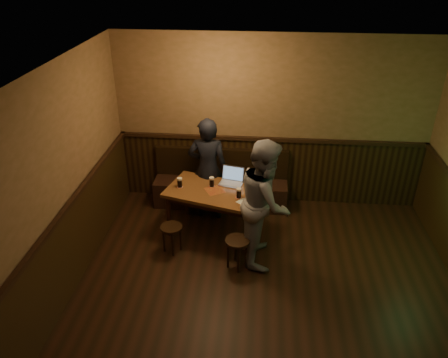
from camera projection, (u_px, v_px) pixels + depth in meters
name	position (u px, v px, depth m)	size (l,w,h in m)	color
room	(271.00, 236.00, 4.64)	(5.04, 6.04, 2.84)	black
bench	(221.00, 187.00, 7.34)	(2.20, 0.50, 0.95)	black
pub_table	(215.00, 196.00, 6.43)	(1.56, 1.14, 0.75)	#5F2E1B
stool_left	(172.00, 231.00, 6.18)	(0.37, 0.37, 0.42)	black
stool_right	(237.00, 245.00, 5.86)	(0.40, 0.40, 0.45)	black
pint_left	(180.00, 182.00, 6.43)	(0.10, 0.10, 0.15)	#A52C14
pint_mid	(212.00, 182.00, 6.45)	(0.10, 0.10, 0.15)	#A52C14
pint_right	(239.00, 193.00, 6.17)	(0.10, 0.10, 0.15)	#A52C14
laptop	(232.00, 179.00, 6.55)	(0.39, 0.34, 0.24)	silver
menu	(245.00, 203.00, 6.08)	(0.22, 0.15, 0.00)	silver
person_suit	(208.00, 169.00, 6.76)	(0.61, 0.40, 1.68)	black
person_grey	(265.00, 202.00, 5.82)	(0.87, 0.68, 1.79)	gray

